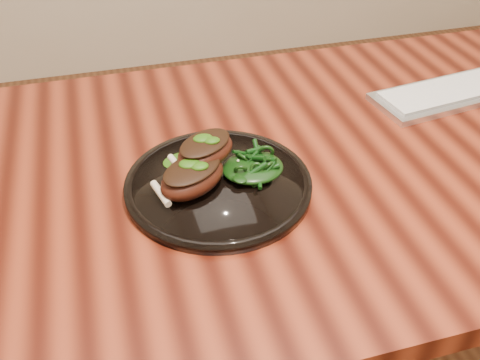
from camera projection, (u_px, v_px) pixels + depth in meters
name	position (u px, v px, depth m)	size (l,w,h in m)	color
desk	(304.00, 190.00, 0.98)	(1.60, 0.80, 0.75)	#350D06
plate	(218.00, 184.00, 0.85)	(0.30, 0.30, 0.02)	black
lamb_chop_front	(192.00, 176.00, 0.81)	(0.14, 0.13, 0.05)	#3A140B
lamb_chop_back	(205.00, 150.00, 0.84)	(0.13, 0.12, 0.05)	#3A140B
herb_smear	(187.00, 160.00, 0.88)	(0.08, 0.05, 0.01)	#174006
greens_heap	(253.00, 164.00, 0.85)	(0.10, 0.09, 0.04)	black
keyboard	(464.00, 89.00, 1.10)	(0.41, 0.17, 0.02)	silver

